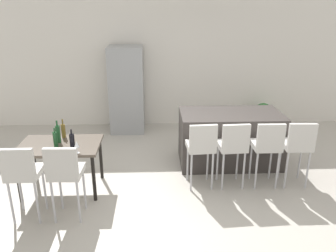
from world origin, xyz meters
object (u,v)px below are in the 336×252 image
(wine_bottle_near, at_px, (72,141))
(wine_glass_left, at_px, (77,145))
(bar_chair_middle, at_px, (233,145))
(wine_bottle_corner, at_px, (63,131))
(bar_chair_right, at_px, (267,144))
(potted_plant, at_px, (263,114))
(dining_table, at_px, (60,149))
(wine_bottle_right, at_px, (55,139))
(dining_chair_far, at_px, (65,171))
(kitchen_island, at_px, (230,138))
(wine_bottle_far, at_px, (58,134))
(dining_chair_near, at_px, (22,171))
(refrigerator, at_px, (127,90))
(bar_chair_far, at_px, (298,144))
(bar_chair_left, at_px, (201,145))

(wine_bottle_near, relative_size, wine_glass_left, 1.60)
(bar_chair_middle, bearing_deg, wine_bottle_corner, 173.64)
(bar_chair_right, relative_size, potted_plant, 1.80)
(dining_table, bearing_deg, wine_bottle_right, -105.85)
(dining_chair_far, xyz_separation_m, wine_glass_left, (0.07, 0.44, 0.17))
(wine_bottle_near, distance_m, wine_glass_left, 0.20)
(kitchen_island, relative_size, bar_chair_middle, 1.63)
(wine_bottle_far, height_order, wine_glass_left, wine_bottle_far)
(dining_chair_far, xyz_separation_m, wine_bottle_corner, (-0.26, 1.02, 0.15))
(dining_table, bearing_deg, wine_glass_left, -43.76)
(dining_chair_near, distance_m, wine_bottle_near, 0.80)
(dining_chair_near, distance_m, wine_glass_left, 0.75)
(dining_chair_near, distance_m, refrigerator, 3.46)
(kitchen_island, xyz_separation_m, bar_chair_far, (0.84, -0.83, 0.24))
(wine_bottle_right, height_order, wine_bottle_corner, wine_bottle_corner)
(dining_table, distance_m, wine_bottle_near, 0.33)
(wine_bottle_corner, bearing_deg, potted_plant, 30.71)
(bar_chair_left, xyz_separation_m, bar_chair_middle, (0.47, -0.00, 0.00))
(bar_chair_far, bearing_deg, wine_bottle_corner, 175.40)
(dining_chair_near, height_order, refrigerator, refrigerator)
(wine_bottle_right, bearing_deg, bar_chair_far, 1.05)
(dining_chair_far, distance_m, refrigerator, 3.34)
(wine_bottle_far, height_order, refrigerator, refrigerator)
(dining_chair_near, bearing_deg, bar_chair_middle, 14.73)
(bar_chair_far, relative_size, dining_table, 0.90)
(dining_chair_far, distance_m, wine_bottle_near, 0.63)
(bar_chair_far, bearing_deg, bar_chair_left, 179.99)
(bar_chair_left, bearing_deg, wine_bottle_far, 177.68)
(wine_bottle_far, relative_size, refrigerator, 0.18)
(dining_chair_far, distance_m, wine_bottle_right, 0.75)
(bar_chair_left, height_order, dining_chair_near, same)
(dining_chair_near, xyz_separation_m, wine_bottle_right, (0.24, 0.67, 0.16))
(bar_chair_far, relative_size, refrigerator, 0.57)
(bar_chair_right, bearing_deg, wine_glass_left, -173.73)
(bar_chair_left, distance_m, dining_chair_far, 1.96)
(bar_chair_far, distance_m, dining_table, 3.52)
(bar_chair_middle, xyz_separation_m, dining_table, (-2.54, 0.01, -0.04))
(bar_chair_far, xyz_separation_m, dining_table, (-3.52, 0.01, -0.04))
(potted_plant, bearing_deg, wine_bottle_far, -147.31)
(kitchen_island, distance_m, bar_chair_left, 1.06)
(kitchen_island, distance_m, wine_bottle_far, 2.84)
(wine_bottle_right, bearing_deg, wine_bottle_near, -13.78)
(bar_chair_right, xyz_separation_m, refrigerator, (-2.27, 2.56, 0.22))
(dining_chair_far, bearing_deg, wine_bottle_corner, 104.15)
(wine_bottle_right, bearing_deg, bar_chair_right, 1.21)
(bar_chair_left, relative_size, potted_plant, 1.80)
(wine_bottle_corner, xyz_separation_m, refrigerator, (0.79, 2.27, 0.07))
(refrigerator, bearing_deg, bar_chair_left, -63.38)
(dining_chair_near, distance_m, potted_plant, 5.24)
(kitchen_island, relative_size, bar_chair_right, 1.63)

